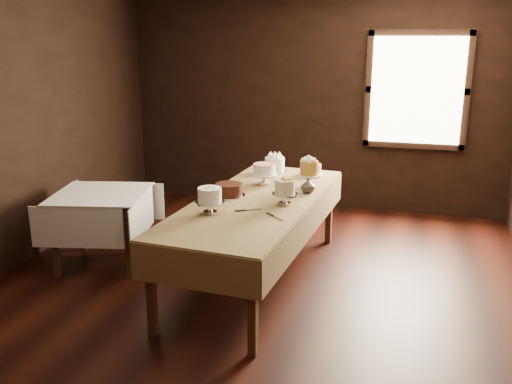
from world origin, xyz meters
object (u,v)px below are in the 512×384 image
object	(u,v)px
cake_speckled	(312,170)
flower_vase	(308,186)
cake_chocolate	(229,190)
cake_server_e	(213,204)
cake_lattice	(264,175)
cake_server_a	(253,210)
cake_meringue	(275,165)
cake_server_b	(278,218)
display_table	(257,206)
cake_caramel	(309,175)
cake_server_d	(293,193)
cake_swirl	(210,202)
side_table	(101,201)
cake_flowers	(285,193)

from	to	relation	value
cake_speckled	flower_vase	size ratio (longest dim) A/B	1.86
cake_chocolate	cake_server_e	world-z (taller)	cake_chocolate
cake_lattice	cake_server_a	distance (m)	0.88
cake_meringue	cake_server_b	bearing A→B (deg)	-75.26
display_table	cake_server_b	bearing A→B (deg)	-56.86
cake_caramel	cake_server_d	world-z (taller)	cake_caramel
cake_caramel	cake_swirl	distance (m)	1.25
cake_caramel	cake_chocolate	distance (m)	0.85
cake_meringue	flower_vase	size ratio (longest dim) A/B	1.86
cake_speckled	cake_server_a	distance (m)	1.38
cake_meringue	cake_caramel	bearing A→B (deg)	-46.53
cake_chocolate	cake_caramel	bearing A→B (deg)	38.92
side_table	flower_vase	distance (m)	2.07
cake_meringue	cake_chocolate	bearing A→B (deg)	-100.48
side_table	cake_swirl	bearing A→B (deg)	-20.20
cake_chocolate	cake_swirl	bearing A→B (deg)	-89.23
flower_vase	cake_speckled	bearing A→B (deg)	97.01
display_table	cake_speckled	bearing A→B (deg)	72.40
cake_lattice	cake_chocolate	world-z (taller)	cake_lattice
cake_lattice	cake_swirl	world-z (taller)	cake_swirl
display_table	cake_chocolate	size ratio (longest dim) A/B	8.77
cake_flowers	cake_chocolate	bearing A→B (deg)	168.40
cake_speckled	flower_vase	xyz separation A→B (m)	(0.09, -0.69, 0.01)
cake_meringue	cake_server_a	xyz separation A→B (m)	(0.15, -1.38, -0.07)
cake_meringue	cake_flowers	xyz separation A→B (m)	(0.37, -1.14, 0.03)
cake_swirl	cake_server_d	bearing A→B (deg)	54.53
side_table	cake_speckled	distance (m)	2.21
cake_server_d	cake_flowers	bearing A→B (deg)	-120.63
cake_server_a	cake_swirl	bearing A→B (deg)	177.55
flower_vase	cake_chocolate	bearing A→B (deg)	-155.78
cake_speckled	cake_flowers	size ratio (longest dim) A/B	1.10
cake_chocolate	cake_server_b	bearing A→B (deg)	-41.17
cake_flowers	cake_server_e	world-z (taller)	cake_flowers
cake_lattice	cake_server_a	world-z (taller)	cake_lattice
cake_caramel	cake_flowers	distance (m)	0.65
flower_vase	cake_meringue	bearing A→B (deg)	124.94
cake_speckled	cake_server_e	bearing A→B (deg)	-116.83
cake_lattice	display_table	bearing A→B (deg)	-82.55
side_table	cake_meringue	distance (m)	1.88
cake_flowers	display_table	bearing A→B (deg)	163.52
cake_speckled	cake_chocolate	distance (m)	1.17
display_table	cake_chocolate	xyz separation A→B (m)	(-0.28, 0.03, 0.12)
cake_swirl	cake_server_a	world-z (taller)	cake_swirl
display_table	cake_server_e	world-z (taller)	cake_server_e
cake_server_a	cake_server_b	bearing A→B (deg)	-63.36
cake_speckled	cake_lattice	world-z (taller)	cake_lattice
cake_swirl	flower_vase	distance (m)	1.08
cake_flowers	flower_vase	distance (m)	0.45
display_table	flower_vase	xyz separation A→B (m)	(0.41, 0.34, 0.13)
display_table	cake_lattice	xyz separation A→B (m)	(-0.07, 0.54, 0.15)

